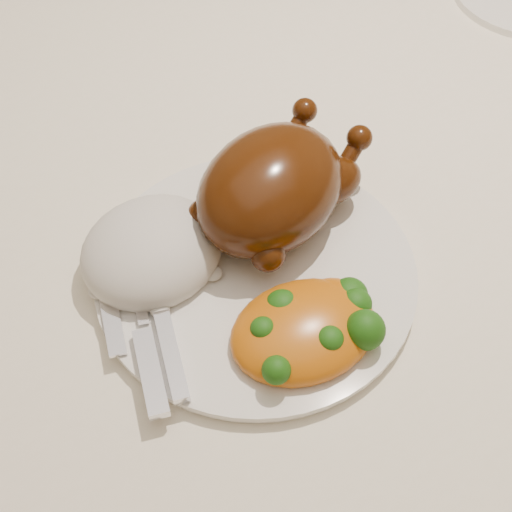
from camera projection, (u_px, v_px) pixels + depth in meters
floor at (252, 418)px, 1.38m from camera, size 4.00×4.00×0.00m
dining_table at (249, 179)px, 0.85m from camera, size 1.60×0.90×0.76m
tablecloth at (248, 133)px, 0.79m from camera, size 1.73×1.03×0.18m
dinner_plate at (256, 274)px, 0.63m from camera, size 0.32×0.32×0.01m
roast_chicken at (273, 186)px, 0.62m from camera, size 0.20×0.16×0.10m
rice_mound at (152, 251)px, 0.62m from camera, size 0.15×0.14×0.07m
mac_and_cheese at (313, 325)px, 0.58m from camera, size 0.13×0.11×0.05m
cutlery at (146, 339)px, 0.58m from camera, size 0.06×0.19×0.01m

